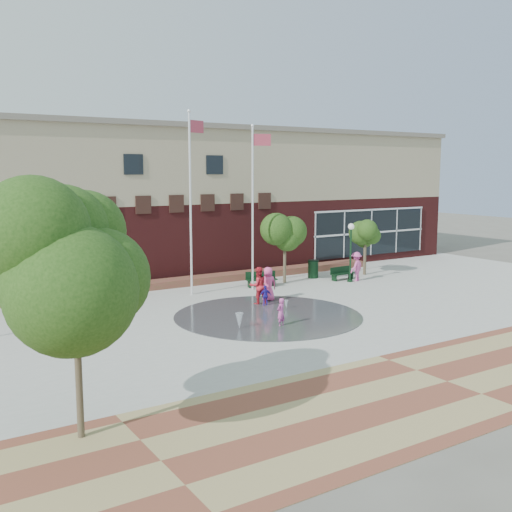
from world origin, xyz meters
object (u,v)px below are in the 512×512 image
flagpole_right (254,199)px  child_splash (281,312)px  tree_big_left (73,254)px  bench_left (106,296)px  trash_can (313,269)px  flagpole_left (191,193)px

flagpole_right → child_splash: flagpole_right is taller
tree_big_left → flagpole_right: bearing=44.9°
bench_left → trash_can: size_ratio=1.62×
bench_left → flagpole_left: bearing=-26.5°
flagpole_left → bench_left: size_ratio=5.33×
flagpole_left → trash_can: flagpole_left is taller
flagpole_left → flagpole_right: (3.39, -0.64, -0.33)m
flagpole_left → flagpole_right: size_ratio=1.07×
trash_can → child_splash: child_splash is taller
flagpole_right → bench_left: 9.19m
flagpole_left → trash_can: bearing=-15.6°
flagpole_right → child_splash: bearing=-96.4°
bench_left → trash_can: (12.70, -0.38, 0.28)m
flagpole_left → trash_can: 9.60m
trash_can → tree_big_left: tree_big_left is taller
trash_can → child_splash: 11.61m
tree_big_left → child_splash: 12.42m
bench_left → tree_big_left: tree_big_left is taller
flagpole_right → flagpole_left: bearing=-173.3°
flagpole_left → tree_big_left: 17.09m
child_splash → bench_left: bearing=-81.6°
bench_left → child_splash: size_ratio=1.49×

